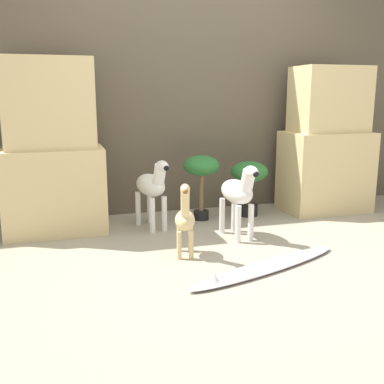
{
  "coord_description": "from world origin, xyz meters",
  "views": [
    {
      "loc": [
        -1.21,
        -2.84,
        1.14
      ],
      "look_at": [
        -0.19,
        0.68,
        0.35
      ],
      "focal_mm": 42.0,
      "sensor_mm": 36.0,
      "label": 1
    }
  ],
  "objects_px": {
    "zebra_right": "(238,193)",
    "surfboard": "(267,267)",
    "giraffe_figurine": "(185,218)",
    "zebra_left": "(152,186)",
    "potted_palm_back": "(202,170)",
    "potted_palm_front": "(249,177)"
  },
  "relations": [
    {
      "from": "zebra_left",
      "to": "potted_palm_back",
      "type": "height_order",
      "value": "zebra_left"
    },
    {
      "from": "zebra_right",
      "to": "giraffe_figurine",
      "type": "bearing_deg",
      "value": -150.68
    },
    {
      "from": "zebra_right",
      "to": "zebra_left",
      "type": "xyz_separation_m",
      "value": [
        -0.61,
        0.46,
        0.0
      ]
    },
    {
      "from": "giraffe_figurine",
      "to": "zebra_left",
      "type": "bearing_deg",
      "value": 96.57
    },
    {
      "from": "potted_palm_front",
      "to": "potted_palm_back",
      "type": "distance_m",
      "value": 0.48
    },
    {
      "from": "potted_palm_back",
      "to": "surfboard",
      "type": "distance_m",
      "value": 1.37
    },
    {
      "from": "zebra_right",
      "to": "potted_palm_back",
      "type": "relative_size",
      "value": 1.03
    },
    {
      "from": "zebra_left",
      "to": "potted_palm_back",
      "type": "relative_size",
      "value": 1.03
    },
    {
      "from": "surfboard",
      "to": "giraffe_figurine",
      "type": "bearing_deg",
      "value": 139.16
    },
    {
      "from": "zebra_right",
      "to": "potted_palm_front",
      "type": "relative_size",
      "value": 1.18
    },
    {
      "from": "zebra_right",
      "to": "potted_palm_back",
      "type": "bearing_deg",
      "value": 100.69
    },
    {
      "from": "zebra_right",
      "to": "zebra_left",
      "type": "relative_size",
      "value": 1.0
    },
    {
      "from": "giraffe_figurine",
      "to": "surfboard",
      "type": "bearing_deg",
      "value": -40.84
    },
    {
      "from": "potted_palm_front",
      "to": "surfboard",
      "type": "distance_m",
      "value": 1.42
    },
    {
      "from": "potted_palm_front",
      "to": "potted_palm_back",
      "type": "relative_size",
      "value": 0.88
    },
    {
      "from": "zebra_right",
      "to": "surfboard",
      "type": "relative_size",
      "value": 0.48
    },
    {
      "from": "giraffe_figurine",
      "to": "surfboard",
      "type": "height_order",
      "value": "giraffe_figurine"
    },
    {
      "from": "zebra_right",
      "to": "surfboard",
      "type": "distance_m",
      "value": 0.78
    },
    {
      "from": "zebra_right",
      "to": "giraffe_figurine",
      "type": "xyz_separation_m",
      "value": [
        -0.52,
        -0.29,
        -0.09
      ]
    },
    {
      "from": "potted_palm_back",
      "to": "zebra_left",
      "type": "bearing_deg",
      "value": -162.94
    },
    {
      "from": "potted_palm_front",
      "to": "zebra_left",
      "type": "bearing_deg",
      "value": -170.79
    },
    {
      "from": "zebra_left",
      "to": "giraffe_figurine",
      "type": "height_order",
      "value": "zebra_left"
    }
  ]
}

